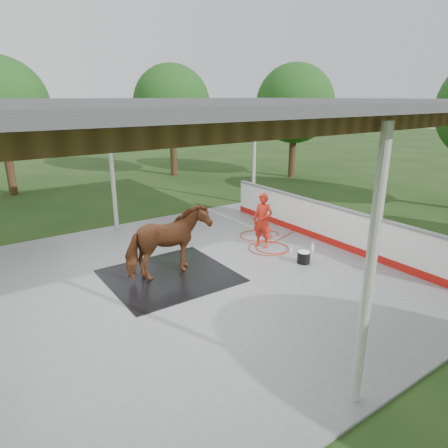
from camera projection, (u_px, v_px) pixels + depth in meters
ground at (189, 282)px, 9.39m from camera, size 100.00×100.00×0.00m
concrete_slab at (189, 281)px, 9.38m from camera, size 12.00×10.00×0.05m
pavilion_structure at (184, 106)px, 8.17m from camera, size 12.60×10.60×4.05m
dasher_board at (325, 224)px, 11.71m from camera, size 0.16×8.00×1.15m
tree_belt at (176, 113)px, 9.09m from camera, size 28.00×28.00×5.80m
rubber_mat at (170, 276)px, 9.56m from camera, size 2.82×2.65×0.02m
horse at (168, 242)px, 9.30m from camera, size 2.00×0.95×1.67m
handler at (263, 221)px, 11.19m from camera, size 0.58×0.67×1.56m
wash_bucket at (304, 257)px, 10.27m from camera, size 0.33×0.33×0.31m
soap_bottle_a at (312, 247)px, 11.00m from camera, size 0.16×0.16×0.29m
soap_bottle_b at (291, 249)px, 11.02m from camera, size 0.10×0.11×0.17m
hose_coil at (266, 243)px, 11.70m from camera, size 2.17×2.10×0.02m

